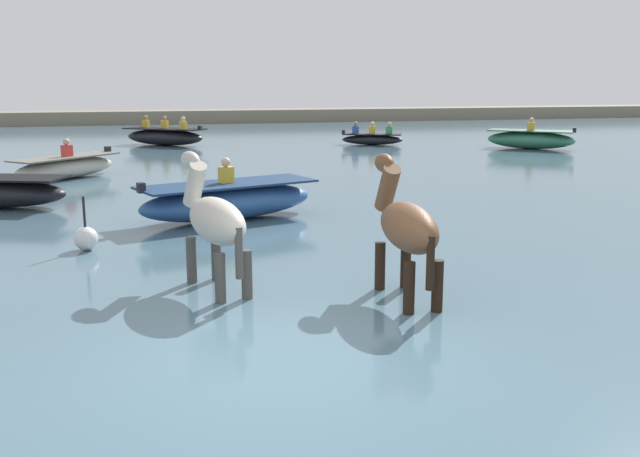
# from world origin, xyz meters

# --- Properties ---
(ground_plane) EXTENTS (120.00, 120.00, 0.00)m
(ground_plane) POSITION_xyz_m (0.00, 0.00, 0.00)
(ground_plane) COLOR #756B56
(water_surface) EXTENTS (90.00, 90.00, 0.37)m
(water_surface) POSITION_xyz_m (0.00, 10.00, 0.19)
(water_surface) COLOR #476675
(water_surface) RESTS_ON ground
(horse_lead_bay) EXTENTS (0.52, 1.89, 2.07)m
(horse_lead_bay) POSITION_xyz_m (1.87, 1.65, 1.22)
(horse_lead_bay) COLOR brown
(horse_lead_bay) RESTS_ON ground
(horse_trailing_pinto) EXTENTS (0.88, 1.90, 2.07)m
(horse_trailing_pinto) POSITION_xyz_m (-0.35, 2.58, 1.22)
(horse_trailing_pinto) COLOR beige
(horse_trailing_pinto) RESTS_ON ground
(boat_distant_east) EXTENTS (2.50, 1.53, 0.92)m
(boat_distant_east) POSITION_xyz_m (7.62, 21.18, 0.62)
(boat_distant_east) COLOR black
(boat_distant_east) RESTS_ON water_surface
(boat_distant_west) EXTENTS (3.43, 2.93, 1.15)m
(boat_distant_west) POSITION_xyz_m (-0.43, 22.91, 0.72)
(boat_distant_west) COLOR black
(boat_distant_west) RESTS_ON water_surface
(boat_near_port) EXTENTS (3.26, 2.92, 1.17)m
(boat_near_port) POSITION_xyz_m (12.96, 18.28, 0.72)
(boat_near_port) COLOR #337556
(boat_near_port) RESTS_ON water_surface
(boat_mid_channel) EXTENTS (3.72, 2.31, 1.18)m
(boat_mid_channel) POSITION_xyz_m (0.32, 7.17, 0.72)
(boat_mid_channel) COLOR #28518E
(boat_mid_channel) RESTS_ON water_surface
(boat_mid_outer) EXTENTS (2.89, 2.93, 1.07)m
(boat_mid_outer) POSITION_xyz_m (-3.27, 13.87, 0.67)
(boat_mid_outer) COLOR #B2AD9E
(boat_mid_outer) RESTS_ON water_surface
(channel_buoy) EXTENTS (0.37, 0.37, 0.86)m
(channel_buoy) POSITION_xyz_m (-2.13, 5.18, 0.56)
(channel_buoy) COLOR silver
(channel_buoy) RESTS_ON water_surface
(far_shoreline) EXTENTS (80.00, 2.40, 1.10)m
(far_shoreline) POSITION_xyz_m (0.00, 37.25, 0.55)
(far_shoreline) COLOR gray
(far_shoreline) RESTS_ON ground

